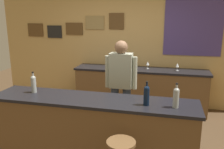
# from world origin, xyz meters

# --- Properties ---
(ground_plane) EXTENTS (10.00, 10.00, 0.00)m
(ground_plane) POSITION_xyz_m (0.00, 0.00, 0.00)
(ground_plane) COLOR #4C3823
(back_wall) EXTENTS (6.00, 0.09, 2.80)m
(back_wall) POSITION_xyz_m (0.03, 2.03, 1.42)
(back_wall) COLOR tan
(back_wall) RESTS_ON ground_plane
(bar_counter) EXTENTS (2.79, 0.60, 0.92)m
(bar_counter) POSITION_xyz_m (0.00, -0.40, 0.46)
(bar_counter) COLOR brown
(bar_counter) RESTS_ON ground_plane
(side_counter) EXTENTS (2.79, 0.56, 0.90)m
(side_counter) POSITION_xyz_m (0.40, 1.65, 0.45)
(side_counter) COLOR brown
(side_counter) RESTS_ON ground_plane
(bartender) EXTENTS (0.52, 0.21, 1.62)m
(bartender) POSITION_xyz_m (0.23, 0.39, 0.94)
(bartender) COLOR #384766
(bartender) RESTS_ON ground_plane
(wine_bottle_a) EXTENTS (0.07, 0.07, 0.31)m
(wine_bottle_a) POSITION_xyz_m (-0.89, -0.34, 1.06)
(wine_bottle_a) COLOR #999E99
(wine_bottle_a) RESTS_ON bar_counter
(wine_bottle_b) EXTENTS (0.07, 0.07, 0.31)m
(wine_bottle_b) POSITION_xyz_m (0.73, -0.47, 1.06)
(wine_bottle_b) COLOR black
(wine_bottle_b) RESTS_ON bar_counter
(wine_bottle_c) EXTENTS (0.07, 0.07, 0.31)m
(wine_bottle_c) POSITION_xyz_m (1.08, -0.46, 1.06)
(wine_bottle_c) COLOR #999E99
(wine_bottle_c) RESTS_ON bar_counter
(wine_glass_a) EXTENTS (0.07, 0.07, 0.16)m
(wine_glass_a) POSITION_xyz_m (-0.17, 1.74, 1.01)
(wine_glass_a) COLOR silver
(wine_glass_a) RESTS_ON side_counter
(wine_glass_b) EXTENTS (0.07, 0.07, 0.16)m
(wine_glass_b) POSITION_xyz_m (-0.06, 1.60, 1.01)
(wine_glass_b) COLOR silver
(wine_glass_b) RESTS_ON side_counter
(wine_glass_c) EXTENTS (0.07, 0.07, 0.16)m
(wine_glass_c) POSITION_xyz_m (0.54, 1.70, 1.01)
(wine_glass_c) COLOR silver
(wine_glass_c) RESTS_ON side_counter
(wine_glass_d) EXTENTS (0.07, 0.07, 0.16)m
(wine_glass_d) POSITION_xyz_m (1.14, 1.66, 1.01)
(wine_glass_d) COLOR silver
(wine_glass_d) RESTS_ON side_counter
(coffee_mug) EXTENTS (0.12, 0.08, 0.09)m
(coffee_mug) POSITION_xyz_m (0.12, 1.61, 0.95)
(coffee_mug) COLOR #336699
(coffee_mug) RESTS_ON side_counter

